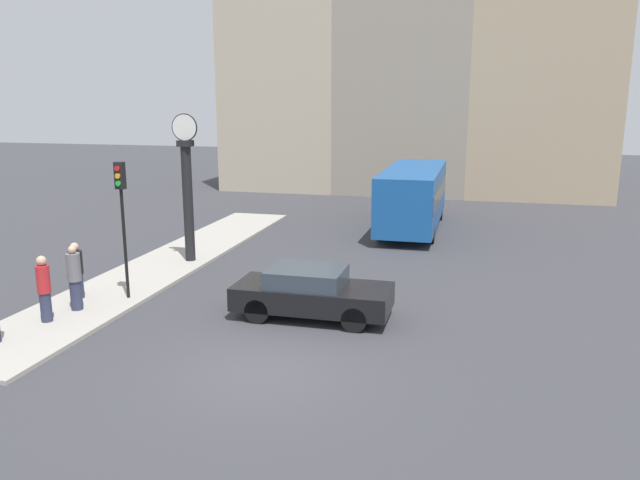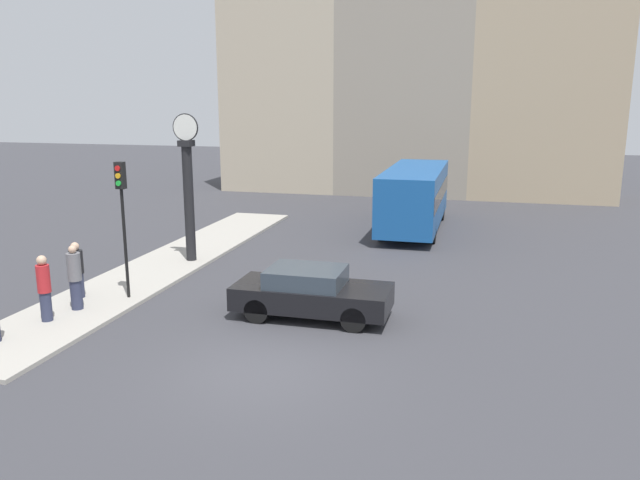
{
  "view_description": "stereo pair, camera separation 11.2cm",
  "coord_description": "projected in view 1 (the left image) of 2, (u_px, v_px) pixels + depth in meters",
  "views": [
    {
      "loc": [
        4.36,
        -11.9,
        5.8
      ],
      "look_at": [
        -0.03,
        5.22,
        1.78
      ],
      "focal_mm": 35.0,
      "sensor_mm": 36.0,
      "label": 1
    },
    {
      "loc": [
        4.47,
        -11.87,
        5.8
      ],
      "look_at": [
        -0.03,
        5.22,
        1.78
      ],
      "focal_mm": 35.0,
      "sensor_mm": 36.0,
      "label": 2
    }
  ],
  "objects": [
    {
      "name": "pedestrian_grey_jacket",
      "position": [
        75.0,
        278.0,
        17.02
      ],
      "size": [
        0.37,
        0.37,
        1.81
      ],
      "color": "#2D334C",
      "rests_on": "sidewalk_corner"
    },
    {
      "name": "pedestrian_black_jacket",
      "position": [
        76.0,
        271.0,
        18.06
      ],
      "size": [
        0.39,
        0.39,
        1.65
      ],
      "color": "#2D334C",
      "rests_on": "sidewalk_corner"
    },
    {
      "name": "street_clock",
      "position": [
        187.0,
        191.0,
        21.92
      ],
      "size": [
        0.95,
        0.46,
        5.19
      ],
      "color": "black",
      "rests_on": "sidewalk_corner"
    },
    {
      "name": "pedestrian_red_top",
      "position": [
        44.0,
        288.0,
        16.11
      ],
      "size": [
        0.34,
        0.34,
        1.76
      ],
      "color": "#2D334C",
      "rests_on": "sidewalk_corner"
    },
    {
      "name": "sidewalk_corner",
      "position": [
        169.0,
        263.0,
        22.33
      ],
      "size": [
        2.74,
        19.36,
        0.11
      ],
      "primitive_type": "cube",
      "color": "#A39E93",
      "rests_on": "ground_plane"
    },
    {
      "name": "building_row",
      "position": [
        424.0,
        56.0,
        37.48
      ],
      "size": [
        23.56,
        5.0,
        18.91
      ],
      "color": "#B7A88E",
      "rests_on": "ground_plane"
    },
    {
      "name": "bus_distant",
      "position": [
        413.0,
        195.0,
        27.98
      ],
      "size": [
        2.39,
        8.4,
        2.77
      ],
      "color": "#195199",
      "rests_on": "ground_plane"
    },
    {
      "name": "traffic_light_near",
      "position": [
        122.0,
        202.0,
        17.63
      ],
      "size": [
        0.26,
        0.24,
        3.96
      ],
      "color": "black",
      "rests_on": "sidewalk_corner"
    },
    {
      "name": "ground_plane",
      "position": [
        262.0,
        371.0,
        13.58
      ],
      "size": [
        120.0,
        120.0,
        0.0
      ],
      "primitive_type": "plane",
      "color": "#38383D"
    },
    {
      "name": "sedan_car",
      "position": [
        311.0,
        292.0,
        16.78
      ],
      "size": [
        4.2,
        1.79,
        1.37
      ],
      "color": "black",
      "rests_on": "ground_plane"
    }
  ]
}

